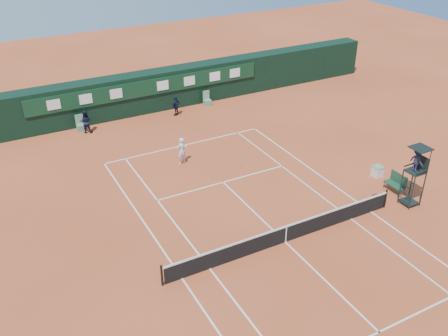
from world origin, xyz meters
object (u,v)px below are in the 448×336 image
at_px(umpire_chair, 417,165).
at_px(player, 181,151).
at_px(player_bench, 397,182).
at_px(tennis_net, 286,234).
at_px(cooler, 377,171).

bearing_deg(umpire_chair, player, 131.69).
bearing_deg(player_bench, player, 136.82).
xyz_separation_m(tennis_net, player_bench, (8.14, 0.94, 0.09)).
distance_m(tennis_net, player_bench, 8.19).
xyz_separation_m(player_bench, player, (-9.30, 8.73, 0.28)).
relative_size(umpire_chair, player, 1.96).
bearing_deg(umpire_chair, player_bench, 75.53).
relative_size(player_bench, player, 0.69).
bearing_deg(player, tennis_net, 75.78).
height_order(tennis_net, umpire_chair, umpire_chair).
bearing_deg(cooler, tennis_net, -162.14).
xyz_separation_m(cooler, player, (-9.61, 6.95, 0.55)).
bearing_deg(tennis_net, player, 96.88).
distance_m(tennis_net, player, 9.75).
height_order(tennis_net, cooler, tennis_net).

